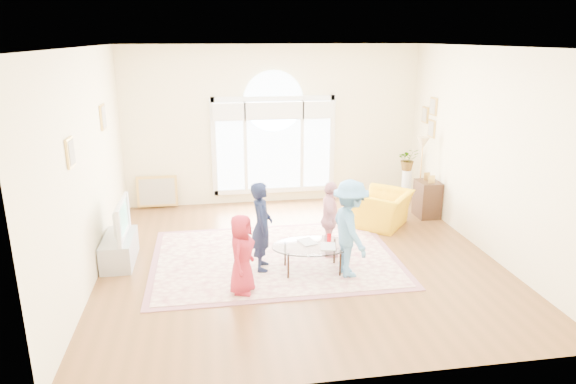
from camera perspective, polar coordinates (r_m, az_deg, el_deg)
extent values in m
plane|color=brown|center=(8.12, 1.26, -7.38)|extent=(6.00, 6.00, 0.00)
plane|color=#FCEEC1|center=(10.51, -1.63, 7.38)|extent=(6.00, 0.00, 6.00)
plane|color=#FCEEC1|center=(4.81, 7.81, -4.47)|extent=(6.00, 0.00, 6.00)
plane|color=#FCEEC1|center=(7.66, -21.34, 2.62)|extent=(0.00, 6.00, 6.00)
plane|color=#FCEEC1|center=(8.65, 21.34, 4.15)|extent=(0.00, 6.00, 6.00)
plane|color=white|center=(7.40, 1.43, 15.83)|extent=(6.00, 6.00, 0.00)
cube|color=white|center=(10.78, -1.54, 0.25)|extent=(2.50, 0.08, 0.10)
cube|color=white|center=(10.39, -1.63, 10.33)|extent=(2.50, 0.08, 0.10)
cube|color=white|center=(10.46, -8.25, 4.93)|extent=(0.10, 0.08, 2.00)
cube|color=white|center=(10.77, 4.89, 5.39)|extent=(0.10, 0.08, 2.00)
cube|color=#C6E2FF|center=(10.47, -6.47, 5.01)|extent=(0.55, 0.02, 1.80)
cube|color=#C6E2FF|center=(10.69, 3.20, 5.35)|extent=(0.55, 0.02, 1.80)
cube|color=#C6E2FF|center=(10.54, -1.58, 5.20)|extent=(1.10, 0.02, 1.80)
cylinder|color=#C6E2FF|center=(10.40, -1.63, 10.06)|extent=(1.20, 0.02, 1.20)
cube|color=white|center=(10.47, -4.76, 5.07)|extent=(0.07, 0.04, 1.80)
cube|color=white|center=(10.62, 1.57, 5.29)|extent=(0.07, 0.04, 1.80)
cube|color=white|center=(10.26, -6.58, 8.86)|extent=(0.65, 0.12, 0.35)
cube|color=white|center=(10.34, -1.56, 9.02)|extent=(1.20, 0.12, 0.35)
cube|color=white|center=(10.50, 3.35, 9.11)|extent=(0.65, 0.12, 0.35)
cube|color=tan|center=(8.82, -19.88, 7.84)|extent=(0.03, 0.34, 0.40)
cube|color=#ADA38E|center=(8.81, -19.77, 7.85)|extent=(0.01, 0.28, 0.34)
cube|color=tan|center=(6.72, -23.05, 4.05)|extent=(0.03, 0.30, 0.36)
cube|color=#ADA38E|center=(6.71, -22.90, 4.06)|extent=(0.01, 0.24, 0.30)
cube|color=tan|center=(10.36, 15.86, 9.13)|extent=(0.03, 0.28, 0.34)
cube|color=#ADA38E|center=(10.35, 15.77, 9.13)|extent=(0.01, 0.22, 0.28)
cube|color=tan|center=(10.42, 15.68, 6.79)|extent=(0.03, 0.28, 0.34)
cube|color=#ADA38E|center=(10.41, 15.58, 6.79)|extent=(0.01, 0.22, 0.28)
cube|color=tan|center=(10.70, 15.00, 8.29)|extent=(0.03, 0.26, 0.32)
cube|color=#ADA38E|center=(10.70, 14.91, 8.29)|extent=(0.01, 0.20, 0.26)
cube|color=beige|center=(8.12, -1.46, -7.29)|extent=(3.60, 2.60, 0.02)
cube|color=#945C66|center=(8.12, -1.46, -7.32)|extent=(3.80, 2.80, 0.01)
cube|color=#9C9FA4|center=(8.32, -18.22, -6.09)|extent=(0.45, 1.00, 0.42)
imported|color=black|center=(8.14, -18.54, -2.89)|extent=(0.13, 0.98, 0.57)
cube|color=#58C3A4|center=(8.13, -17.91, -2.87)|extent=(0.02, 0.80, 0.46)
ellipsoid|color=silver|center=(7.53, 2.71, -6.00)|extent=(1.22, 0.81, 0.02)
cylinder|color=black|center=(7.87, 5.18, -6.67)|extent=(0.03, 0.03, 0.40)
cylinder|color=black|center=(7.76, -0.32, -6.94)|extent=(0.03, 0.03, 0.40)
cylinder|color=black|center=(7.49, 5.82, -7.97)|extent=(0.03, 0.03, 0.40)
cylinder|color=black|center=(7.38, 0.03, -8.28)|extent=(0.03, 0.03, 0.40)
imported|color=#B2A58C|center=(7.55, 1.44, -5.73)|extent=(0.29, 0.34, 0.03)
imported|color=#B2A58C|center=(7.46, 3.64, -6.06)|extent=(0.27, 0.33, 0.02)
cylinder|color=red|center=(7.65, 4.60, -5.11)|extent=(0.07, 0.07, 0.12)
imported|color=gold|center=(9.52, 10.53, -1.87)|extent=(1.30, 1.31, 0.64)
cube|color=black|center=(10.20, 15.22, -0.75)|extent=(0.40, 0.50, 0.70)
cylinder|color=black|center=(10.46, 14.20, -2.18)|extent=(0.20, 0.20, 0.02)
cylinder|color=#C38E42|center=(10.27, 14.47, 1.33)|extent=(0.02, 0.02, 1.35)
cone|color=#CCB284|center=(10.11, 14.77, 5.29)|extent=(0.28, 0.28, 0.22)
cylinder|color=white|center=(10.93, 13.00, 0.60)|extent=(0.20, 0.20, 0.70)
imported|color=#33722D|center=(10.79, 13.20, 3.56)|extent=(0.46, 0.41, 0.46)
cube|color=tan|center=(10.76, -14.19, -1.70)|extent=(0.80, 0.14, 0.62)
imported|color=#A72033|center=(6.89, -5.16, -6.87)|extent=(0.52, 0.63, 1.10)
imported|color=#131A36|center=(7.51, -2.94, -3.82)|extent=(0.37, 0.52, 1.33)
imported|color=#EFA5B0|center=(8.00, 4.66, -3.03)|extent=(0.42, 0.75, 1.20)
imported|color=#5390C8|center=(7.34, 6.91, -4.05)|extent=(0.62, 0.96, 1.42)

